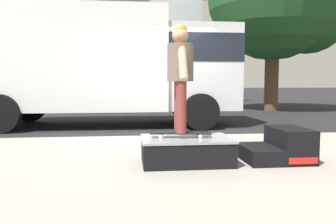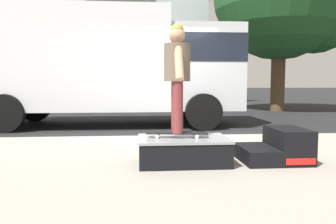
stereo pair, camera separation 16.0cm
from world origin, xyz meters
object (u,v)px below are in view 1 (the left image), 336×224
object	(u,v)px
kicker_ramp	(280,147)
skateboard	(180,133)
skate_box	(186,149)
box_truck	(107,63)
skater_kid	(180,69)

from	to	relation	value
kicker_ramp	skateboard	distance (m)	1.36
kicker_ramp	skateboard	xyz separation A→B (m)	(-1.35, 0.02, 0.21)
skate_box	box_truck	xyz separation A→B (m)	(-1.31, 5.07, 1.40)
skate_box	kicker_ramp	distance (m)	1.27
skate_box	skater_kid	size ratio (longest dim) A/B	0.84
skater_kid	box_truck	distance (m)	5.22
skateboard	kicker_ramp	bearing A→B (deg)	-0.80
kicker_ramp	skater_kid	xyz separation A→B (m)	(-1.35, 0.02, 1.03)
kicker_ramp	skater_kid	size ratio (longest dim) A/B	0.62
skate_box	box_truck	world-z (taller)	box_truck
skater_kid	box_truck	size ratio (longest dim) A/B	0.20
skateboard	skater_kid	world-z (taller)	skater_kid
skater_kid	box_truck	xyz separation A→B (m)	(-1.24, 5.06, 0.37)
skate_box	kicker_ramp	xyz separation A→B (m)	(1.27, -0.00, 0.00)
skateboard	box_truck	distance (m)	5.34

